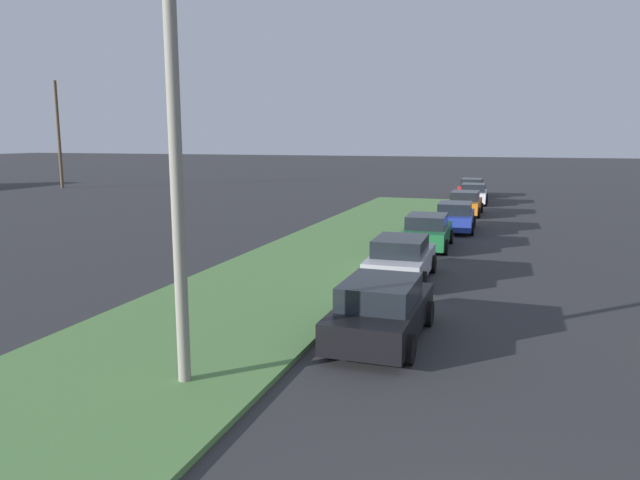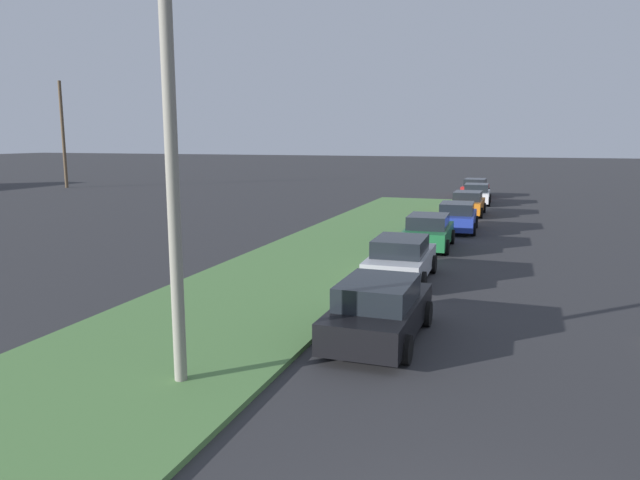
% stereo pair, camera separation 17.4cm
% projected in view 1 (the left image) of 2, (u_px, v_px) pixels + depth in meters
% --- Properties ---
extents(grass_median, '(60.00, 6.00, 0.12)m').
position_uv_depth(grass_median, '(251.00, 298.00, 17.33)').
color(grass_median, '#517F42').
rests_on(grass_median, ground).
extents(parked_car_black, '(4.31, 2.04, 1.47)m').
position_uv_depth(parked_car_black, '(381.00, 310.00, 13.78)').
color(parked_car_black, black).
rests_on(parked_car_black, ground).
extents(parked_car_silver, '(4.34, 2.09, 1.47)m').
position_uv_depth(parked_car_silver, '(401.00, 259.00, 19.61)').
color(parked_car_silver, '#B2B5BA').
rests_on(parked_car_silver, ground).
extents(parked_car_green, '(4.35, 2.12, 1.47)m').
position_uv_depth(parked_car_green, '(427.00, 232.00, 25.37)').
color(parked_car_green, '#1E6B38').
rests_on(parked_car_green, ground).
extents(parked_car_blue, '(4.37, 2.15, 1.47)m').
position_uv_depth(parked_car_blue, '(455.00, 217.00, 30.11)').
color(parked_car_blue, '#23389E').
rests_on(parked_car_blue, ground).
extents(parked_car_orange, '(4.30, 2.02, 1.47)m').
position_uv_depth(parked_car_orange, '(465.00, 203.00, 36.39)').
color(parked_car_orange, orange).
rests_on(parked_car_orange, ground).
extents(parked_car_white, '(4.36, 2.13, 1.47)m').
position_uv_depth(parked_car_white, '(473.00, 194.00, 42.47)').
color(parked_car_white, silver).
rests_on(parked_car_white, ground).
extents(parked_car_red, '(4.36, 2.14, 1.47)m').
position_uv_depth(parked_car_red, '(472.00, 188.00, 47.79)').
color(parked_car_red, red).
rests_on(parked_car_red, ground).
extents(streetlight, '(0.83, 2.85, 7.50)m').
position_uv_depth(streetlight, '(195.00, 155.00, 10.50)').
color(streetlight, gray).
rests_on(streetlight, ground).
extents(distant_utility_pole, '(0.30, 0.30, 10.00)m').
position_uv_depth(distant_utility_pole, '(59.00, 135.00, 55.54)').
color(distant_utility_pole, brown).
rests_on(distant_utility_pole, ground).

